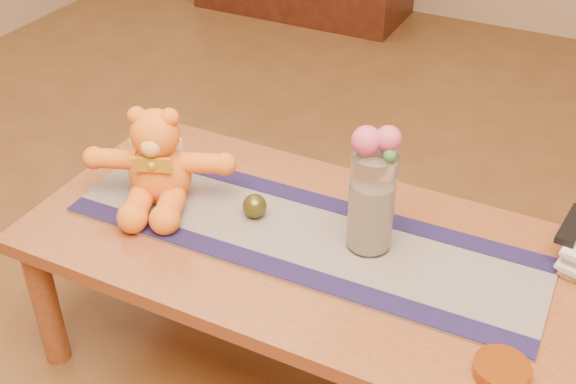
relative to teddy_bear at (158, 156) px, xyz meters
The scene contains 25 objects.
floor 0.72m from the teddy_bear, ahead, with size 5.50×5.50×0.00m, color #573518.
coffee_table_top 0.45m from the teddy_bear, ahead, with size 1.40×0.70×0.04m, color brown.
table_leg_fl 0.52m from the teddy_bear, 128.33° to the right, with size 0.07×0.07×0.41m, color brown.
table_leg_bl 0.53m from the teddy_bear, 126.21° to the left, with size 0.07×0.07×0.41m, color brown.
table_leg_br 1.16m from the teddy_bear, 15.87° to the left, with size 0.07×0.07×0.41m, color brown.
persian_runner 0.43m from the teddy_bear, ahead, with size 1.20×0.35×0.01m, color #1A1845.
runner_border_near 0.44m from the teddy_bear, 16.76° to the right, with size 1.20×0.06×0.00m, color #1A143C.
runner_border_far 0.45m from the teddy_bear, 22.51° to the left, with size 1.20×0.06×0.00m, color #1A143C.
teddy_bear is the anchor object (origin of this frame).
pillar_candle 0.12m from the teddy_bear, 129.80° to the left, with size 0.10×0.10×0.12m, color #FFE8BB.
candle_wick 0.10m from the teddy_bear, 129.80° to the left, with size 0.00×0.00×0.01m, color black.
glass_vase 0.57m from the teddy_bear, ahead, with size 0.11×0.11×0.26m, color silver.
potpourri_fill 0.57m from the teddy_bear, ahead, with size 0.09×0.09×0.18m, color beige.
rose_left 0.57m from the teddy_bear, ahead, with size 0.07×0.07×0.07m, color #C84666.
rose_right 0.62m from the teddy_bear, ahead, with size 0.06×0.06×0.06m, color #C84666.
blue_flower_back 0.61m from the teddy_bear, ahead, with size 0.04×0.04×0.04m, color #5565B9.
blue_flower_side 0.56m from the teddy_bear, ahead, with size 0.04×0.04×0.04m, color #5565B9.
leaf_sprig 0.63m from the teddy_bear, ahead, with size 0.03×0.03×0.03m, color #33662D.
bronze_ball 0.28m from the teddy_bear, ahead, with size 0.06×0.06×0.06m, color #4A4518.
book_bottom 1.05m from the teddy_bear, 14.45° to the left, with size 0.17×0.22×0.02m, color beige.
book_lower 1.05m from the teddy_bear, 14.15° to the left, with size 0.16×0.22×0.02m, color beige.
book_upper 1.04m from the teddy_bear, 14.73° to the left, with size 0.17×0.22×0.02m, color beige.
book_top 1.04m from the teddy_bear, 14.27° to the left, with size 0.16×0.22×0.02m, color beige.
tv_remote 1.04m from the teddy_bear, 13.94° to the left, with size 0.04×0.16×0.02m, color black.
amber_dish 0.98m from the teddy_bear, 12.02° to the right, with size 0.11×0.11×0.03m, color #BF5914.
Camera 1 is at (0.60, -1.29, 1.58)m, focal length 45.50 mm.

